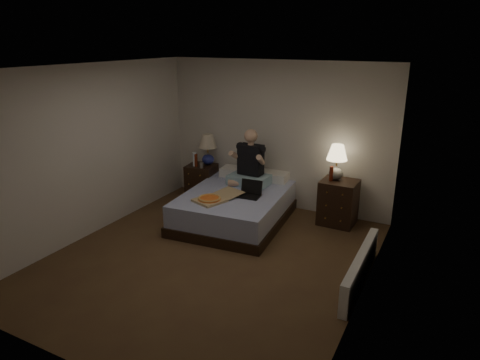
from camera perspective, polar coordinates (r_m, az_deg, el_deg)
The scene contains 19 objects.
floor at distance 5.88m, azimuth -4.10°, elevation -10.38°, with size 4.00×4.50×0.00m, color brown.
ceiling at distance 5.16m, azimuth -4.75°, elevation 14.74°, with size 4.00×4.50×0.00m, color white.
wall_back at distance 7.33m, azimuth 4.87°, elevation 5.93°, with size 4.00×2.50×0.00m, color silver.
wall_front at distance 3.80m, azimuth -22.60°, elevation -7.63°, with size 4.00×2.50×0.00m, color silver.
wall_left at distance 6.63m, azimuth -19.34°, elevation 3.61°, with size 4.50×2.50×0.00m, color silver.
wall_right at distance 4.70m, azimuth 16.87°, elevation -1.98°, with size 4.50×2.50×0.00m, color silver.
bed at distance 6.90m, azimuth -0.56°, elevation -3.52°, with size 1.48×1.98×0.49m, color #5463A8.
nightstand_left at distance 7.85m, azimuth -5.13°, elevation -0.27°, with size 0.50×0.45×0.64m, color black.
nightstand_right at distance 6.94m, azimuth 12.95°, elevation -2.91°, with size 0.55×0.49×0.71m, color black.
lamp_left at distance 7.71m, azimuth -4.32°, elevation 4.07°, with size 0.32×0.32×0.56m, color navy, non-canonical shape.
lamp_right at distance 6.80m, azimuth 12.76°, elevation 2.32°, with size 0.32×0.32×0.56m, color gray, non-canonical shape.
water_bottle at distance 7.67m, azimuth -6.07°, elevation 2.76°, with size 0.07×0.07×0.25m, color white.
soda_can at distance 7.56m, azimuth -5.15°, elevation 1.97°, with size 0.07×0.07×0.10m, color #A5A5A0.
beer_bottle_left at distance 7.66m, azimuth -5.90°, elevation 2.66°, with size 0.06×0.06×0.23m, color #60200D.
beer_bottle_right at distance 6.76m, azimuth 12.07°, elevation 0.83°, with size 0.06×0.06×0.23m, color #571A0C.
person at distance 7.03m, azimuth 1.25°, elevation 3.01°, with size 0.66×0.52×0.93m, color black, non-canonical shape.
laptop at distance 6.56m, azimuth 1.19°, elevation -1.28°, with size 0.34×0.28×0.24m, color black, non-canonical shape.
pizza_box at distance 6.42m, azimuth -4.09°, elevation -2.55°, with size 0.40×0.76×0.08m, color tan, non-canonical shape.
radiator at distance 5.42m, azimuth 15.73°, elevation -11.30°, with size 0.10×1.60×0.40m, color silver.
Camera 1 is at (2.72, -4.37, 2.82)m, focal length 32.00 mm.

